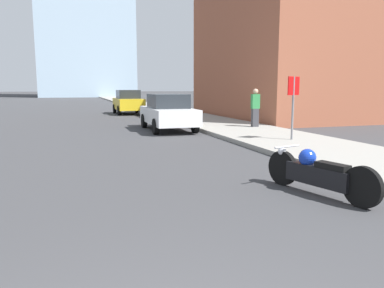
# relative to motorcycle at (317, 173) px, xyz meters

# --- Properties ---
(sidewalk) EXTENTS (3.49, 240.00, 0.15)m
(sidewalk) POSITION_rel_motorcycle_xyz_m (2.88, 36.24, -0.32)
(sidewalk) COLOR gray
(sidewalk) RESTS_ON ground_plane
(brick_storefront) EXTENTS (10.24, 12.14, 8.26)m
(brick_storefront) POSITION_rel_motorcycle_xyz_m (9.94, 15.67, 3.74)
(brick_storefront) COLOR #9E563D
(brick_storefront) RESTS_ON ground_plane
(motorcycle) EXTENTS (0.84, 2.28, 0.78)m
(motorcycle) POSITION_rel_motorcycle_xyz_m (0.00, 0.00, 0.00)
(motorcycle) COLOR black
(motorcycle) RESTS_ON ground_plane
(parked_car_white) EXTENTS (1.91, 4.40, 1.58)m
(parked_car_white) POSITION_rel_motorcycle_xyz_m (0.00, 10.59, 0.41)
(parked_car_white) COLOR silver
(parked_car_white) RESTS_ON ground_plane
(parked_car_yellow) EXTENTS (1.90, 3.93, 1.70)m
(parked_car_yellow) POSITION_rel_motorcycle_xyz_m (-0.15, 21.54, 0.46)
(parked_car_yellow) COLOR gold
(parked_car_yellow) RESTS_ON ground_plane
(stop_sign) EXTENTS (0.57, 0.26, 2.07)m
(stop_sign) POSITION_rel_motorcycle_xyz_m (2.91, 5.33, 1.17)
(stop_sign) COLOR slate
(stop_sign) RESTS_ON sidewalk
(pedestrian) EXTENTS (0.36, 0.23, 1.66)m
(pedestrian) POSITION_rel_motorcycle_xyz_m (3.67, 9.46, 0.61)
(pedestrian) COLOR #38383D
(pedestrian) RESTS_ON sidewalk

